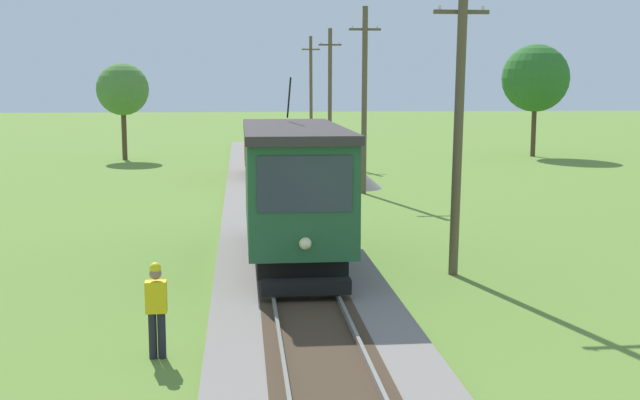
% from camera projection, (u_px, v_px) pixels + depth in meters
% --- Properties ---
extents(red_tram, '(2.60, 8.54, 4.79)m').
position_uv_depth(red_tram, '(293.00, 187.00, 21.56)').
color(red_tram, '#235633').
rests_on(red_tram, rail_right).
extents(freight_car, '(2.40, 5.20, 2.31)m').
position_uv_depth(freight_car, '(268.00, 149.00, 41.24)').
color(freight_car, '#93471E').
rests_on(freight_car, rail_right).
extents(utility_pole_near_tram, '(1.40, 0.60, 7.61)m').
position_uv_depth(utility_pole_near_tram, '(458.00, 125.00, 20.20)').
color(utility_pole_near_tram, brown).
rests_on(utility_pole_near_tram, ground).
extents(utility_pole_mid, '(1.40, 0.39, 8.25)m').
position_uv_depth(utility_pole_mid, '(364.00, 99.00, 35.45)').
color(utility_pole_mid, brown).
rests_on(utility_pole_mid, ground).
extents(utility_pole_far, '(1.40, 0.39, 8.20)m').
position_uv_depth(utility_pole_far, '(330.00, 95.00, 48.99)').
color(utility_pole_far, brown).
rests_on(utility_pole_far, ground).
extents(utility_pole_distant, '(1.40, 0.60, 8.47)m').
position_uv_depth(utility_pole_distant, '(311.00, 90.00, 62.01)').
color(utility_pole_distant, brown).
rests_on(utility_pole_distant, ground).
extents(gravel_pile, '(2.78, 2.78, 1.18)m').
position_uv_depth(gravel_pile, '(353.00, 176.00, 37.89)').
color(gravel_pile, gray).
rests_on(gravel_pile, ground).
extents(track_worker, '(0.38, 0.25, 1.78)m').
position_uv_depth(track_worker, '(156.00, 306.00, 14.45)').
color(track_worker, black).
rests_on(track_worker, ground).
extents(tree_left_near, '(3.33, 3.33, 6.18)m').
position_uv_depth(tree_left_near, '(123.00, 90.00, 51.17)').
color(tree_left_near, '#4C3823').
rests_on(tree_left_near, ground).
extents(tree_left_far, '(4.48, 4.48, 7.47)m').
position_uv_depth(tree_left_far, '(536.00, 78.00, 53.33)').
color(tree_left_far, '#4C3823').
rests_on(tree_left_far, ground).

